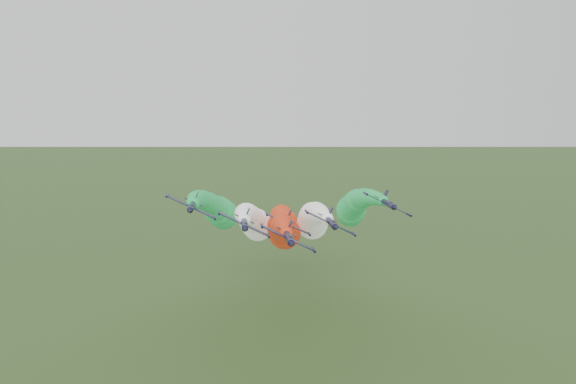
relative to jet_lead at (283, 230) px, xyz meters
name	(u,v)px	position (x,y,z in m)	size (l,w,h in m)	color
jet_lead	(283,230)	(0.00, 0.00, 0.00)	(13.93, 68.95, 18.47)	black
jet_inner_left	(253,221)	(-7.20, 8.57, 0.75)	(14.37, 69.59, 19.11)	black
jet_inner_right	(313,220)	(8.84, 8.73, 0.70)	(14.03, 69.21, 18.73)	black
jet_outer_left	(216,209)	(-17.00, 14.80, 3.03)	(14.39, 69.61, 19.13)	black
jet_outer_right	(354,206)	(21.45, 15.02, 3.03)	(14.25, 69.48, 18.99)	black
jet_trail	(283,221)	(2.17, 21.65, -1.88)	(14.16, 69.38, 18.90)	black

